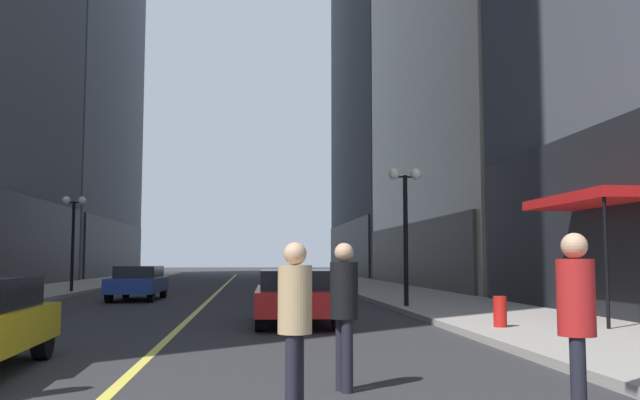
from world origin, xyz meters
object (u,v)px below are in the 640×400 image
Objects in this scene: car_blue at (138,281)px; pedestrian_in_black_coat at (344,304)px; pedestrian_in_tan_trench at (295,316)px; street_lamp_right_mid at (405,205)px; car_red at (296,295)px; pedestrian_in_red_jacket at (576,315)px; street_lamp_left_far at (73,222)px; fire_hydrant_right at (500,315)px.

car_blue is 2.53× the size of pedestrian_in_black_coat.
pedestrian_in_tan_trench is 14.86m from street_lamp_right_mid.
car_red is at bearing -132.05° from street_lamp_right_mid.
pedestrian_in_red_jacket is 0.41× the size of street_lamp_left_far.
pedestrian_in_red_jacket is at bearing -105.74° from fire_hydrant_right.
street_lamp_left_far is 5.54× the size of fire_hydrant_right.
car_red is at bearing -58.61° from street_lamp_left_far.
car_blue is 2.57× the size of pedestrian_in_tan_trench.
car_blue is at bearing 117.36° from car_red.
fire_hydrant_right is (4.16, -2.61, -0.32)m from car_red.
pedestrian_in_tan_trench is at bearing -115.16° from pedestrian_in_black_coat.
street_lamp_right_mid reaches higher than pedestrian_in_black_coat.
pedestrian_in_tan_trench is 8.83m from fire_hydrant_right.
pedestrian_in_black_coat is (5.54, -19.15, 0.32)m from car_blue.
pedestrian_in_tan_trench is at bearing -123.16° from fire_hydrant_right.
street_lamp_left_far reaches higher than car_blue.
pedestrian_in_red_jacket reaches higher than pedestrian_in_black_coat.
car_red is 1.08× the size of street_lamp_left_far.
street_lamp_left_far is (-8.48, 24.96, 2.23)m from pedestrian_in_tan_trench.
street_lamp_left_far is (-9.17, 23.50, 2.22)m from pedestrian_in_black_coat.
car_red is 2.63× the size of pedestrian_in_red_jacket.
pedestrian_in_black_coat is 0.98× the size of pedestrian_in_red_jacket.
street_lamp_left_far and street_lamp_right_mid have the same top height.
street_lamp_left_far is (-3.64, 4.34, 2.54)m from car_blue.
street_lamp_left_far is at bearing 129.94° from car_blue.
car_blue is at bearing 106.12° from pedestrian_in_black_coat.
fire_hydrant_right is at bearing 74.26° from pedestrian_in_red_jacket.
street_lamp_right_mid is at bearing -35.64° from car_blue.
pedestrian_in_tan_trench is 0.39× the size of street_lamp_left_far.
fire_hydrant_right is (4.82, 7.37, -0.62)m from pedestrian_in_tan_trench.
car_red is 10.92m from pedestrian_in_red_jacket.
street_lamp_left_far is 1.00× the size of street_lamp_right_mid.
car_red is 5.97× the size of fire_hydrant_right.
pedestrian_in_tan_trench is 0.39× the size of street_lamp_right_mid.
pedestrian_in_red_jacket is (1.83, -2.24, 0.03)m from pedestrian_in_black_coat.
pedestrian_in_tan_trench reaches higher than car_blue.
street_lamp_right_mid is at bearing 73.91° from pedestrian_in_black_coat.
pedestrian_in_black_coat is 0.40× the size of street_lamp_left_far.
pedestrian_in_black_coat is (0.03, -8.52, 0.32)m from car_red.
pedestrian_in_black_coat is at bearing 129.34° from pedestrian_in_red_jacket.
car_blue is 11.56m from street_lamp_right_mid.
pedestrian_in_black_coat is at bearing -124.95° from fire_hydrant_right.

